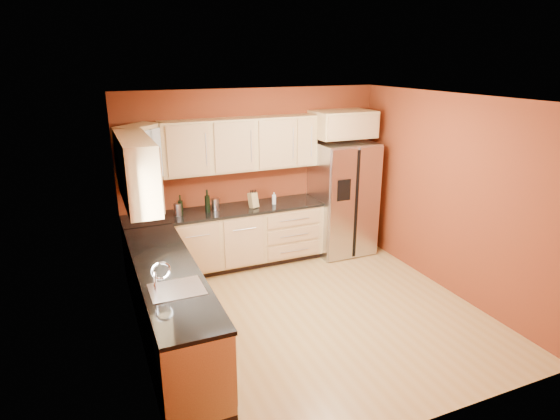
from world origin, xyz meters
name	(u,v)px	position (x,y,z in m)	size (l,w,h in m)	color
floor	(311,314)	(0.00, 0.00, 0.00)	(4.00, 4.00, 0.00)	#AE8243
ceiling	(316,98)	(0.00, 0.00, 2.60)	(4.00, 4.00, 0.00)	white
wall_back	(254,176)	(0.00, 2.00, 1.30)	(4.00, 0.04, 2.60)	maroon
wall_front	(430,290)	(0.00, -2.00, 1.30)	(4.00, 0.04, 2.60)	maroon
wall_left	(133,239)	(-2.00, 0.00, 1.30)	(0.04, 4.00, 2.60)	maroon
wall_right	(450,195)	(2.00, 0.00, 1.30)	(0.04, 4.00, 2.60)	maroon
base_cabinets_back	(227,240)	(-0.55, 1.70, 0.44)	(2.90, 0.60, 0.88)	tan
base_cabinets_left	(170,310)	(-1.70, 0.00, 0.44)	(0.60, 2.80, 0.88)	tan
countertop_back	(226,211)	(-0.55, 1.69, 0.90)	(2.90, 0.62, 0.04)	black
countertop_left	(168,271)	(-1.69, 0.00, 0.90)	(0.62, 2.80, 0.04)	black
upper_cabinets_back	(241,144)	(-0.25, 1.83, 1.83)	(2.30, 0.33, 0.75)	tan
upper_cabinets_left	(136,171)	(-1.83, 0.72, 1.83)	(0.33, 1.35, 0.75)	tan
corner_upper_cabinet	(141,154)	(-1.67, 1.67, 1.83)	(0.62, 0.33, 0.75)	tan
over_fridge_cabinet	(343,124)	(1.35, 1.70, 2.05)	(0.92, 0.60, 0.40)	tan
refrigerator	(342,198)	(1.35, 1.62, 0.89)	(0.90, 0.75, 1.78)	silver
window	(139,232)	(-1.98, -0.50, 1.55)	(0.03, 0.90, 1.00)	white
sink_faucet	(176,275)	(-1.69, -0.50, 1.07)	(0.50, 0.42, 0.30)	white
canister_left	(178,210)	(-1.24, 1.69, 1.01)	(0.11, 0.11, 0.17)	silver
canister_right	(215,205)	(-0.70, 1.71, 1.01)	(0.11, 0.11, 0.17)	silver
wine_bottle_a	(180,205)	(-1.20, 1.69, 1.06)	(0.06, 0.06, 0.29)	black
wine_bottle_b	(207,201)	(-0.82, 1.68, 1.08)	(0.07, 0.07, 0.33)	black
knife_block	(253,200)	(-0.15, 1.63, 1.03)	(0.11, 0.10, 0.22)	#A88B51
soap_dispenser	(274,198)	(0.19, 1.66, 1.01)	(0.06, 0.06, 0.18)	silver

